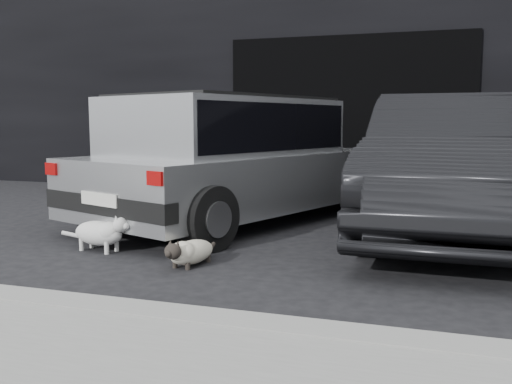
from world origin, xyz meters
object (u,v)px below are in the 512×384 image
(silver_hatchback, at_px, (232,154))
(second_car, at_px, (453,164))
(cat_white, at_px, (101,232))
(cat_siamese, at_px, (189,252))

(silver_hatchback, distance_m, second_car, 2.51)
(silver_hatchback, bearing_deg, cat_white, -86.79)
(cat_white, bearing_deg, silver_hatchback, 172.92)
(cat_siamese, distance_m, cat_white, 1.03)
(second_car, bearing_deg, silver_hatchback, -179.41)
(silver_hatchback, bearing_deg, second_car, 20.29)
(second_car, height_order, cat_white, second_car)
(second_car, distance_m, cat_white, 3.68)
(cat_white, bearing_deg, second_car, 131.60)
(silver_hatchback, xyz_separation_m, cat_white, (-0.60, -1.90, -0.64))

